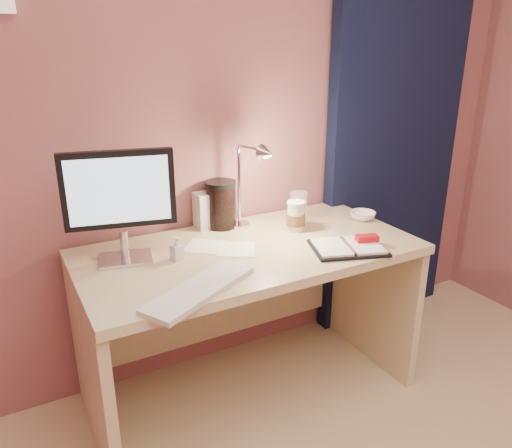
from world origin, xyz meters
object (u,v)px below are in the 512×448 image
keyboard (200,289)px  lotion_bottle (177,249)px  desk (242,289)px  coffee_cup (296,217)px  planner (350,246)px  dark_jar (221,207)px  bowl (363,216)px  desk_lamp (242,179)px  clear_cup (298,207)px  monitor (120,197)px  product_box (207,210)px

keyboard → lotion_bottle: size_ratio=5.06×
desk → coffee_cup: size_ratio=10.25×
planner → dark_jar: bearing=144.7°
bowl → desk_lamp: bearing=170.4°
clear_cup → desk_lamp: size_ratio=0.36×
desk_lamp → dark_jar: bearing=88.8°
dark_jar → planner: bearing=-54.3°
monitor → desk_lamp: monitor is taller
product_box → coffee_cup: bearing=-36.1°
coffee_cup → clear_cup: bearing=51.5°
planner → product_box: 0.66m
desk → planner: (0.36, -0.28, 0.24)m
bowl → dark_jar: size_ratio=0.64×
desk_lamp → lotion_bottle: bearing=-179.6°
desk → monitor: size_ratio=3.20×
dark_jar → keyboard: bearing=-121.3°
bowl → lotion_bottle: (-0.94, -0.02, 0.03)m
monitor → planner: monitor is taller
coffee_cup → product_box: bearing=145.8°
monitor → desk_lamp: size_ratio=1.09×
bowl → lotion_bottle: size_ratio=1.34×
bowl → lotion_bottle: 0.94m
bowl → keyboard: bearing=-162.3°
clear_cup → product_box: (-0.41, 0.13, 0.01)m
monitor → product_box: bearing=36.8°
keyboard → product_box: size_ratio=2.83×
keyboard → lotion_bottle: bearing=56.6°
keyboard → bowl: (0.97, 0.31, 0.01)m
monitor → coffee_cup: monitor is taller
monitor → desk_lamp: (0.53, 0.03, -0.01)m
bowl → lotion_bottle: lotion_bottle is taller
keyboard → desk_lamp: size_ratio=1.16×
lotion_bottle → desk_lamp: (0.35, 0.12, 0.21)m
coffee_cup → lotion_bottle: size_ratio=1.48×
monitor → bowl: 1.15m
desk → clear_cup: 0.47m
monitor → keyboard: 0.48m
dark_jar → product_box: (-0.06, 0.02, -0.01)m
keyboard → desk: bearing=16.8°
clear_cup → lotion_bottle: 0.67m
keyboard → dark_jar: dark_jar is taller
monitor → product_box: monitor is taller
bowl → desk_lamp: (-0.59, 0.10, 0.23)m
product_box → clear_cup: bearing=-20.2°
monitor → lotion_bottle: 0.29m
desk_lamp → desk: bearing=-139.6°
clear_cup → lotion_bottle: clear_cup is taller
desk_lamp → planner: bearing=-67.6°
coffee_cup → desk_lamp: (-0.23, 0.07, 0.19)m
bowl → planner: bearing=-137.6°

